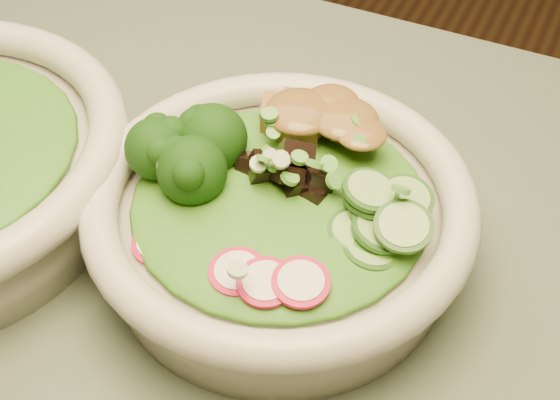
% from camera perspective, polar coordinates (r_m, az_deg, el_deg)
% --- Properties ---
extents(salad_bowl, '(0.25, 0.25, 0.07)m').
position_cam_1_polar(salad_bowl, '(0.51, -0.00, -1.50)').
color(salad_bowl, beige).
rests_on(salad_bowl, dining_table).
extents(lettuce_bed, '(0.19, 0.19, 0.02)m').
position_cam_1_polar(lettuce_bed, '(0.50, 0.00, 0.08)').
color(lettuce_bed, '#246916').
rests_on(lettuce_bed, salad_bowl).
extents(broccoli_florets, '(0.08, 0.07, 0.04)m').
position_cam_1_polar(broccoli_florets, '(0.50, -6.22, 3.02)').
color(broccoli_florets, black).
rests_on(broccoli_florets, salad_bowl).
extents(radish_slices, '(0.10, 0.04, 0.02)m').
position_cam_1_polar(radish_slices, '(0.46, -2.88, -4.86)').
color(radish_slices, '#B80E36').
rests_on(radish_slices, salad_bowl).
extents(cucumber_slices, '(0.07, 0.07, 0.03)m').
position_cam_1_polar(cucumber_slices, '(0.47, 6.73, -1.24)').
color(cucumber_slices, '#98BF6A').
rests_on(cucumber_slices, salad_bowl).
extents(mushroom_heap, '(0.07, 0.07, 0.04)m').
position_cam_1_polar(mushroom_heap, '(0.49, 0.54, 1.99)').
color(mushroom_heap, black).
rests_on(mushroom_heap, salad_bowl).
extents(tofu_cubes, '(0.09, 0.06, 0.03)m').
position_cam_1_polar(tofu_cubes, '(0.53, 2.78, 5.07)').
color(tofu_cubes, olive).
rests_on(tofu_cubes, salad_bowl).
extents(peanut_sauce, '(0.07, 0.05, 0.02)m').
position_cam_1_polar(peanut_sauce, '(0.52, 2.83, 6.10)').
color(peanut_sauce, brown).
rests_on(peanut_sauce, tofu_cubes).
extents(scallion_garnish, '(0.18, 0.18, 0.02)m').
position_cam_1_polar(scallion_garnish, '(0.48, 0.00, 1.94)').
color(scallion_garnish, '#57A339').
rests_on(scallion_garnish, salad_bowl).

